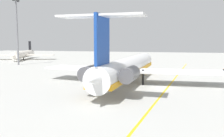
# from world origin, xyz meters

# --- Properties ---
(ground) EXTENTS (315.88, 315.88, 0.00)m
(ground) POSITION_xyz_m (0.00, 0.00, 0.00)
(ground) COLOR #ADADA8
(main_jetliner) EXTENTS (47.86, 42.48, 13.94)m
(main_jetliner) POSITION_xyz_m (2.42, 7.75, 3.80)
(main_jetliner) COLOR white
(main_jetliner) RESTS_ON ground
(airliner_mid_right) EXTENTS (31.03, 31.08, 9.45)m
(airliner_mid_right) POSITION_xyz_m (58.91, 72.80, 2.78)
(airliner_mid_right) COLOR silver
(airliner_mid_right) RESTS_ON ground
(ground_crew_near_tail) EXTENTS (0.36, 0.35, 1.83)m
(ground_crew_near_tail) POSITION_xyz_m (24.45, -16.45, 1.16)
(ground_crew_near_tail) COLOR black
(ground_crew_near_tail) RESTS_ON ground
(safety_cone_nose) EXTENTS (0.40, 0.40, 0.55)m
(safety_cone_nose) POSITION_xyz_m (25.55, -9.41, 0.28)
(safety_cone_nose) COLOR #EA590F
(safety_cone_nose) RESTS_ON ground
(taxiway_centreline) EXTENTS (102.80, 12.09, 0.01)m
(taxiway_centreline) POSITION_xyz_m (3.76, -1.67, 0.00)
(taxiway_centreline) COLOR gold
(taxiway_centreline) RESTS_ON ground
(light_mast) EXTENTS (4.00, 0.70, 26.03)m
(light_mast) POSITION_xyz_m (34.85, 58.68, 14.23)
(light_mast) COLOR slate
(light_mast) RESTS_ON ground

